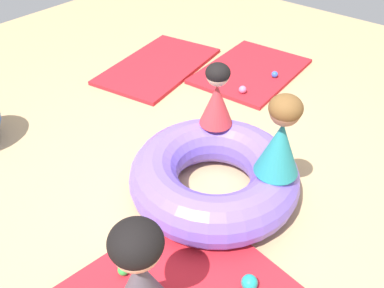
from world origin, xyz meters
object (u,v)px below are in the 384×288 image
at_px(child_in_red, 217,95).
at_px(play_ball_blue, 275,74).
at_px(play_ball_pink, 243,90).
at_px(play_ball_teal, 249,283).
at_px(adult_seated, 140,278).
at_px(play_ball_green, 123,270).
at_px(inflatable_cushion, 214,176).
at_px(child_in_teal, 281,137).

xyz_separation_m(child_in_red, play_ball_blue, (1.39, 0.28, -0.50)).
bearing_deg(play_ball_pink, play_ball_teal, -144.75).
xyz_separation_m(adult_seated, play_ball_teal, (0.50, -0.33, -0.30)).
relative_size(child_in_red, play_ball_blue, 7.24).
bearing_deg(child_in_red, play_ball_green, -138.52).
distance_m(play_ball_green, play_ball_teal, 0.72).
xyz_separation_m(play_ball_blue, play_ball_teal, (-2.22, -1.16, 0.01)).
distance_m(inflatable_cushion, play_ball_blue, 1.80).
bearing_deg(play_ball_teal, child_in_teal, 21.37).
bearing_deg(play_ball_blue, inflatable_cushion, -163.04).
relative_size(child_in_teal, play_ball_teal, 5.96).
distance_m(play_ball_green, play_ball_pink, 2.22).
distance_m(child_in_teal, child_in_red, 0.65).
distance_m(child_in_red, play_ball_teal, 1.30).
bearing_deg(child_in_red, inflatable_cushion, -114.44).
xyz_separation_m(inflatable_cushion, play_ball_pink, (1.25, 0.60, -0.09)).
xyz_separation_m(child_in_teal, play_ball_green, (-1.03, 0.36, -0.54)).
height_order(inflatable_cushion, child_in_red, child_in_red).
relative_size(play_ball_pink, play_ball_teal, 0.80).
relative_size(adult_seated, play_ball_pink, 9.46).
bearing_deg(adult_seated, play_ball_teal, -124.13).
relative_size(adult_seated, play_ball_green, 10.70).
distance_m(inflatable_cushion, play_ball_teal, 0.81).
bearing_deg(child_in_teal, adult_seated, -112.33).
xyz_separation_m(play_ball_green, play_ball_blue, (2.61, 0.55, 0.00)).
height_order(child_in_teal, adult_seated, child_in_teal).
xyz_separation_m(play_ball_green, play_ball_pink, (2.14, 0.62, 0.00)).
relative_size(play_ball_green, play_ball_teal, 0.71).
bearing_deg(play_ball_teal, play_ball_blue, 27.56).
distance_m(inflatable_cushion, play_ball_green, 0.89).
bearing_deg(play_ball_blue, child_in_red, -168.52).
xyz_separation_m(inflatable_cushion, play_ball_green, (-0.89, -0.02, -0.10)).
height_order(adult_seated, play_ball_blue, adult_seated).
height_order(inflatable_cushion, play_ball_green, inflatable_cushion).
distance_m(inflatable_cushion, adult_seated, 1.06).
relative_size(child_in_red, play_ball_teal, 5.20).
height_order(child_in_teal, play_ball_teal, child_in_teal).
bearing_deg(play_ball_teal, play_ball_pink, 35.25).
bearing_deg(play_ball_green, play_ball_teal, -57.55).
bearing_deg(play_ball_teal, adult_seated, 146.66).
height_order(play_ball_pink, play_ball_blue, play_ball_pink).
height_order(adult_seated, play_ball_teal, adult_seated).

